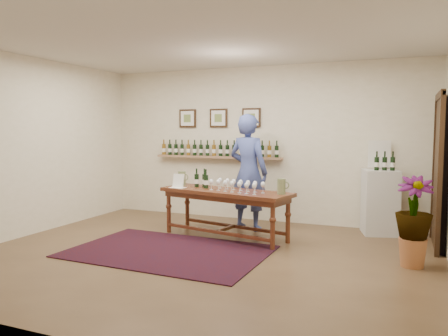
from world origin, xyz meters
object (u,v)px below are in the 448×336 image
at_px(potted_plant, 414,221).
at_px(tasting_table, 225,197).
at_px(display_pedestal, 380,202).
at_px(person, 248,172).

bearing_deg(potted_plant, tasting_table, 169.79).
distance_m(tasting_table, display_pedestal, 2.48).
bearing_deg(potted_plant, person, 155.45).
relative_size(tasting_table, potted_plant, 2.28).
xyz_separation_m(tasting_table, potted_plant, (2.65, -0.48, -0.07)).
bearing_deg(potted_plant, display_pedestal, 105.73).
height_order(potted_plant, person, person).
relative_size(display_pedestal, potted_plant, 1.08).
height_order(tasting_table, display_pedestal, display_pedestal).
distance_m(display_pedestal, person, 2.15).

